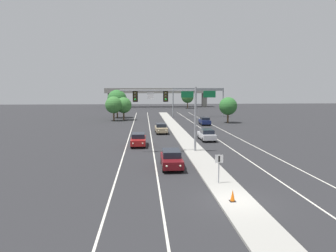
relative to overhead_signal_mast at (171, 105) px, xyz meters
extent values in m
plane|color=#28282B|center=(2.74, -15.17, -5.38)|extent=(260.00, 260.00, 0.00)
cube|color=#9E9B93|center=(2.74, 2.83, -5.31)|extent=(2.40, 110.00, 0.15)
cube|color=silver|center=(-1.96, 9.83, -5.38)|extent=(0.14, 100.00, 0.01)
cube|color=silver|center=(7.44, 9.83, -5.38)|extent=(0.14, 100.00, 0.01)
cube|color=silver|center=(-5.26, 9.83, -5.38)|extent=(0.14, 100.00, 0.01)
cube|color=silver|center=(10.74, 9.83, -5.38)|extent=(0.14, 100.00, 0.01)
cylinder|color=gray|center=(2.74, 0.01, -1.63)|extent=(0.24, 0.24, 7.20)
cylinder|color=gray|center=(-1.43, 0.01, 1.57)|extent=(8.34, 0.16, 0.16)
cube|color=black|center=(-0.59, 0.05, 0.92)|extent=(0.56, 0.06, 1.20)
cube|color=#38330F|center=(-0.59, 0.01, 0.92)|extent=(0.32, 0.32, 1.00)
sphere|color=#282828|center=(-0.59, -0.16, 1.24)|extent=(0.22, 0.22, 0.22)
sphere|color=#282828|center=(-0.59, -0.16, 0.92)|extent=(0.22, 0.22, 0.22)
sphere|color=green|center=(-0.59, -0.16, 0.60)|extent=(0.22, 0.22, 0.22)
cube|color=black|center=(-3.93, 0.05, 0.92)|extent=(0.56, 0.06, 1.20)
cube|color=#38330F|center=(-3.93, 0.01, 0.92)|extent=(0.32, 0.32, 1.00)
sphere|color=#282828|center=(-3.93, -0.16, 1.24)|extent=(0.22, 0.22, 0.22)
sphere|color=#282828|center=(-3.93, -0.16, 0.92)|extent=(0.22, 0.22, 0.22)
sphere|color=green|center=(-3.93, -0.16, 0.60)|extent=(0.22, 0.22, 0.22)
cube|color=white|center=(-2.26, -0.01, 1.02)|extent=(0.70, 0.04, 0.70)
cylinder|color=gray|center=(2.47, -11.79, -4.13)|extent=(0.08, 0.08, 2.20)
cube|color=white|center=(2.47, -11.82, -3.38)|extent=(0.60, 0.03, 0.60)
cube|color=black|center=(2.47, -11.84, -3.38)|extent=(0.12, 0.01, 0.44)
cube|color=#5B0F14|center=(-0.55, -6.56, -4.71)|extent=(1.85, 4.42, 0.70)
cube|color=black|center=(-0.55, -6.34, -4.08)|extent=(1.61, 2.39, 0.56)
sphere|color=#EAE5C6|center=(0.00, -8.74, -4.66)|extent=(0.18, 0.18, 0.18)
sphere|color=#EAE5C6|center=(-1.15, -8.73, -4.66)|extent=(0.18, 0.18, 0.18)
cylinder|color=black|center=(0.23, -8.07, -5.06)|extent=(0.23, 0.64, 0.64)
cylinder|color=black|center=(-1.37, -8.05, -5.06)|extent=(0.23, 0.64, 0.64)
cylinder|color=black|center=(0.26, -5.07, -5.06)|extent=(0.23, 0.64, 0.64)
cylinder|color=black|center=(-1.34, -5.05, -5.06)|extent=(0.23, 0.64, 0.64)
cube|color=maroon|center=(-3.73, 4.29, -4.71)|extent=(1.86, 4.42, 0.70)
cube|color=black|center=(-3.73, 4.51, -4.08)|extent=(1.62, 2.40, 0.56)
sphere|color=#EAE5C6|center=(-3.18, 2.10, -4.66)|extent=(0.18, 0.18, 0.18)
sphere|color=#EAE5C6|center=(-4.33, 2.12, -4.66)|extent=(0.18, 0.18, 0.18)
cylinder|color=black|center=(-2.95, 2.78, -5.06)|extent=(0.23, 0.64, 0.64)
cylinder|color=black|center=(-4.55, 2.80, -5.06)|extent=(0.23, 0.64, 0.64)
cylinder|color=black|center=(-2.91, 5.78, -5.06)|extent=(0.23, 0.64, 0.64)
cylinder|color=black|center=(-4.51, 5.80, -5.06)|extent=(0.23, 0.64, 0.64)
cube|color=tan|center=(-0.24, 15.10, -4.71)|extent=(1.92, 4.45, 0.70)
cube|color=black|center=(-0.25, 15.32, -4.08)|extent=(1.65, 2.42, 0.56)
sphere|color=#EAE5C6|center=(0.39, 12.94, -4.66)|extent=(0.18, 0.18, 0.18)
sphere|color=#EAE5C6|center=(-0.76, 12.91, -4.66)|extent=(0.18, 0.18, 0.18)
cylinder|color=black|center=(0.60, 13.63, -5.06)|extent=(0.24, 0.65, 0.64)
cylinder|color=black|center=(-1.00, 13.58, -5.06)|extent=(0.24, 0.65, 0.64)
cylinder|color=black|center=(0.52, 16.63, -5.06)|extent=(0.24, 0.65, 0.64)
cylinder|color=black|center=(-1.08, 16.58, -5.06)|extent=(0.24, 0.65, 0.64)
cube|color=#B7B7BC|center=(5.68, 7.70, -4.71)|extent=(1.86, 4.43, 0.70)
cube|color=black|center=(5.69, 7.48, -4.08)|extent=(1.62, 2.40, 0.56)
sphere|color=#EAE5C6|center=(5.08, 9.87, -4.66)|extent=(0.18, 0.18, 0.18)
sphere|color=#EAE5C6|center=(6.23, 9.89, -4.66)|extent=(0.18, 0.18, 0.18)
cylinder|color=black|center=(4.86, 9.19, -5.06)|extent=(0.23, 0.64, 0.64)
cylinder|color=black|center=(6.46, 9.21, -5.06)|extent=(0.23, 0.64, 0.64)
cylinder|color=black|center=(4.91, 6.19, -5.06)|extent=(0.23, 0.64, 0.64)
cylinder|color=black|center=(6.51, 6.21, -5.06)|extent=(0.23, 0.64, 0.64)
cube|color=#141E4C|center=(9.17, 26.02, -4.71)|extent=(1.88, 4.43, 0.70)
cube|color=black|center=(9.17, 25.80, -4.08)|extent=(1.63, 2.40, 0.56)
sphere|color=#EAE5C6|center=(8.64, 28.21, -4.66)|extent=(0.18, 0.18, 0.18)
sphere|color=#EAE5C6|center=(9.79, 28.19, -4.66)|extent=(0.18, 0.18, 0.18)
cylinder|color=black|center=(8.40, 27.53, -5.06)|extent=(0.23, 0.64, 0.64)
cylinder|color=black|center=(10.00, 27.50, -5.06)|extent=(0.23, 0.64, 0.64)
cylinder|color=black|center=(8.35, 24.53, -5.06)|extent=(0.23, 0.64, 0.64)
cylinder|color=black|center=(9.95, 24.50, -5.06)|extent=(0.23, 0.64, 0.64)
cube|color=black|center=(2.43, -15.43, -5.21)|extent=(0.36, 0.36, 0.04)
cone|color=orange|center=(2.43, -15.43, -4.84)|extent=(0.28, 0.28, 0.70)
cylinder|color=gray|center=(4.44, 43.07, -1.63)|extent=(0.28, 0.28, 7.50)
cylinder|color=gray|center=(17.44, 43.07, -1.63)|extent=(0.28, 0.28, 7.50)
cube|color=gray|center=(10.94, 43.07, 1.72)|extent=(13.00, 0.36, 0.70)
cube|color=#0F6033|center=(8.08, 42.87, 0.52)|extent=(3.20, 0.08, 1.70)
cube|color=#0F6033|center=(13.80, 42.87, 0.52)|extent=(3.20, 0.08, 1.70)
cube|color=gray|center=(2.74, 89.19, 0.82)|extent=(42.40, 6.40, 1.10)
cube|color=gray|center=(2.74, 86.19, 1.82)|extent=(42.40, 0.36, 0.90)
cube|color=gray|center=(-16.46, 89.19, -2.56)|extent=(1.80, 2.40, 5.65)
cube|color=gray|center=(21.94, 89.19, -2.56)|extent=(1.80, 2.40, 5.65)
cylinder|color=#4C3823|center=(14.84, 29.20, -4.34)|extent=(0.36, 0.36, 2.07)
sphere|color=#2D6B2D|center=(14.84, 29.20, -1.79)|extent=(3.79, 3.79, 3.79)
cylinder|color=#4C3823|center=(-9.66, 42.43, -4.05)|extent=(0.36, 0.36, 2.66)
sphere|color=#2D6B2D|center=(-9.66, 42.43, -0.78)|extent=(4.86, 4.86, 4.86)
cylinder|color=#4C3823|center=(-9.83, 35.40, -4.34)|extent=(0.36, 0.36, 2.09)
sphere|color=#387533|center=(-9.83, 35.40, -1.76)|extent=(3.82, 3.82, 3.82)
cylinder|color=#4C3823|center=(-7.67, 36.69, -4.37)|extent=(0.36, 0.36, 2.01)
sphere|color=#387533|center=(-7.67, 36.69, -1.90)|extent=(3.68, 3.68, 3.68)
cylinder|color=#4C3823|center=(13.44, 78.98, -4.13)|extent=(0.36, 0.36, 2.50)
sphere|color=#387533|center=(13.44, 78.98, -1.04)|extent=(4.58, 4.58, 4.58)
camera|label=1|loc=(-2.99, -32.83, 1.65)|focal=31.87mm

